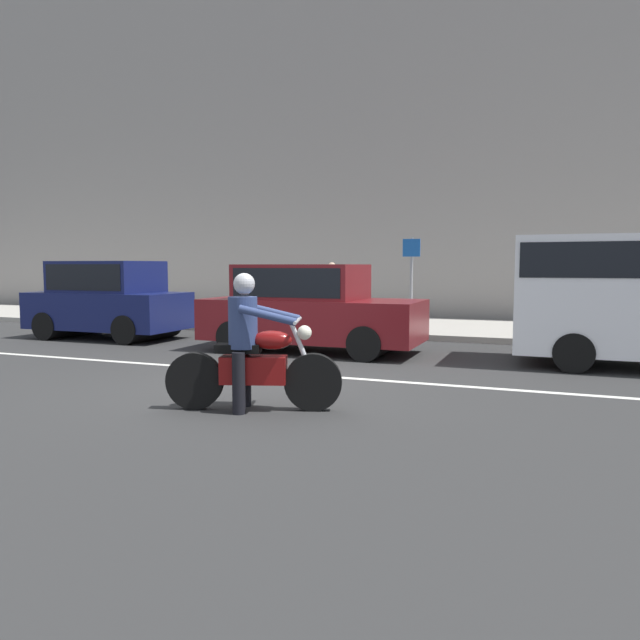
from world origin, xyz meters
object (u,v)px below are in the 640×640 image
pedestrian_bystander (332,288)px  parked_sedan_maroon (308,307)px  parked_hatchback_navy (108,299)px  street_sign_post (411,273)px  motorcycle_with_rider_denim_blue (252,355)px

pedestrian_bystander → parked_sedan_maroon: bearing=-75.8°
parked_hatchback_navy → street_sign_post: street_sign_post is taller
parked_hatchback_navy → pedestrian_bystander: bearing=44.2°
parked_hatchback_navy → street_sign_post: bearing=30.1°
motorcycle_with_rider_denim_blue → parked_hatchback_navy: bearing=142.0°
parked_sedan_maroon → parked_hatchback_navy: 5.18m
motorcycle_with_rider_denim_blue → street_sign_post: size_ratio=0.89×
pedestrian_bystander → motorcycle_with_rider_denim_blue: bearing=-75.6°
motorcycle_with_rider_denim_blue → parked_sedan_maroon: 4.85m
street_sign_post → motorcycle_with_rider_denim_blue: bearing=-89.6°
parked_hatchback_navy → pedestrian_bystander: parked_hatchback_navy is taller
motorcycle_with_rider_denim_blue → pedestrian_bystander: size_ratio=1.22×
parked_sedan_maroon → pedestrian_bystander: bearing=104.2°
parked_sedan_maroon → parked_hatchback_navy: (-5.17, 0.29, 0.05)m
parked_sedan_maroon → parked_hatchback_navy: size_ratio=1.18×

